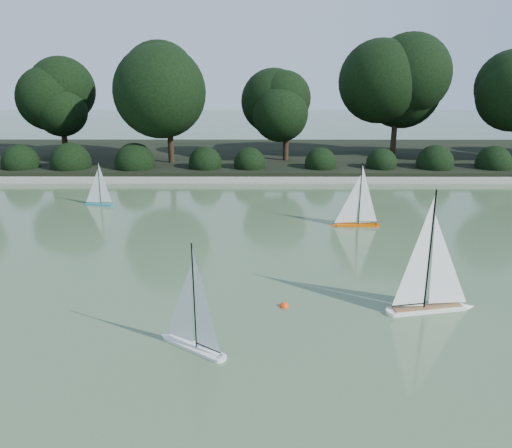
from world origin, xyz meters
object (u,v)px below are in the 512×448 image
object	(u,v)px
sailboat_white_a	(189,330)
sailboat_teal	(97,198)
sailboat_white_b	(436,291)
race_buoy	(284,307)
sailboat_orange	(353,216)

from	to	relation	value
sailboat_white_a	sailboat_teal	bearing A→B (deg)	115.36
sailboat_white_b	race_buoy	xyz separation A→B (m)	(-2.18, 0.10, -0.30)
sailboat_white_b	sailboat_orange	distance (m)	4.17
sailboat_teal	sailboat_orange	bearing A→B (deg)	-16.22
sailboat_orange	race_buoy	distance (m)	4.41
sailboat_white_b	sailboat_teal	xyz separation A→B (m)	(-6.76, 5.98, -0.10)
sailboat_orange	sailboat_teal	world-z (taller)	sailboat_orange
sailboat_white_a	sailboat_orange	distance (m)	5.98
sailboat_white_a	sailboat_white_b	size ratio (longest dim) A/B	0.78
sailboat_orange	race_buoy	xyz separation A→B (m)	(-1.75, -4.04, -0.24)
sailboat_orange	race_buoy	size ratio (longest dim) A/B	10.97
sailboat_white_b	sailboat_teal	world-z (taller)	sailboat_white_b
sailboat_teal	race_buoy	world-z (taller)	sailboat_teal
race_buoy	sailboat_teal	bearing A→B (deg)	127.92
sailboat_white_a	sailboat_teal	xyz separation A→B (m)	(-3.32, 7.01, -0.04)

